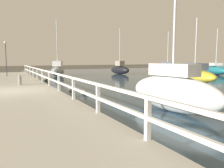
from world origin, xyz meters
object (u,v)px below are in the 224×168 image
at_px(sailboat_teal, 216,70).
at_px(sailboat_white, 172,90).
at_px(sailboat_yellow, 195,75).
at_px(sailboat_blue, 167,69).
at_px(sailboat_gray, 58,70).
at_px(dock_lamp, 6,51).
at_px(mooring_bollard, 20,80).
at_px(sailboat_black, 120,69).

xyz_separation_m(sailboat_teal, sailboat_white, (-18.61, -12.63, 0.16)).
bearing_deg(sailboat_yellow, sailboat_teal, 42.10).
xyz_separation_m(sailboat_yellow, sailboat_blue, (4.47, 8.58, 0.04)).
height_order(sailboat_white, sailboat_gray, sailboat_white).
distance_m(dock_lamp, sailboat_gray, 6.14).
distance_m(mooring_bollard, sailboat_gray, 11.74).
height_order(sailboat_black, sailboat_blue, sailboat_black).
bearing_deg(sailboat_black, sailboat_gray, 170.94).
xyz_separation_m(sailboat_black, sailboat_teal, (10.28, -6.59, -0.03)).
height_order(sailboat_blue, sailboat_gray, sailboat_gray).
distance_m(mooring_bollard, sailboat_black, 16.82).
xyz_separation_m(sailboat_black, sailboat_blue, (5.11, -3.48, 0.04)).
height_order(mooring_bollard, sailboat_blue, sailboat_blue).
bearing_deg(sailboat_teal, dock_lamp, -167.69).
height_order(dock_lamp, sailboat_yellow, sailboat_yellow).
relative_size(mooring_bollard, sailboat_blue, 0.12).
relative_size(sailboat_yellow, sailboat_black, 0.90).
height_order(mooring_bollard, dock_lamp, dock_lamp).
height_order(sailboat_yellow, sailboat_gray, sailboat_gray).
distance_m(sailboat_blue, sailboat_gray, 13.77).
bearing_deg(sailboat_teal, mooring_bollard, -147.06).
distance_m(dock_lamp, sailboat_blue, 18.86).
relative_size(sailboat_black, sailboat_blue, 1.09).
xyz_separation_m(sailboat_white, sailboat_gray, (0.13, 19.28, -0.09)).
xyz_separation_m(dock_lamp, sailboat_blue, (18.69, -1.43, -2.08)).
bearing_deg(sailboat_yellow, sailboat_black, 105.58).
bearing_deg(sailboat_gray, sailboat_white, -67.48).
distance_m(sailboat_black, sailboat_gray, 8.20).
relative_size(mooring_bollard, sailboat_yellow, 0.12).
xyz_separation_m(mooring_bollard, sailboat_blue, (18.14, 7.16, 0.04)).
xyz_separation_m(mooring_bollard, sailboat_black, (13.03, 10.64, 0.00)).
height_order(mooring_bollard, sailboat_teal, sailboat_teal).
bearing_deg(sailboat_teal, sailboat_yellow, -127.38).
distance_m(sailboat_teal, sailboat_blue, 6.03).
relative_size(sailboat_yellow, sailboat_blue, 0.98).
xyz_separation_m(dock_lamp, sailboat_white, (5.25, -17.17, -1.99)).
bearing_deg(sailboat_black, dock_lamp, 179.97).
bearing_deg(mooring_bollard, dock_lamp, 93.67).
bearing_deg(sailboat_teal, sailboat_gray, -176.72).
xyz_separation_m(dock_lamp, sailboat_black, (13.58, 2.05, -2.12)).
xyz_separation_m(dock_lamp, sailboat_gray, (5.38, 2.12, -2.08)).
height_order(dock_lamp, sailboat_blue, sailboat_blue).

